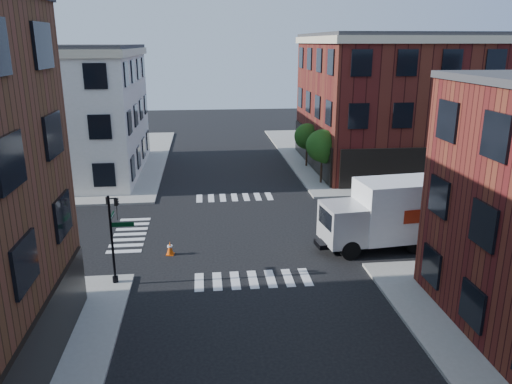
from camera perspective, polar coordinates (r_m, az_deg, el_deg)
The scene contains 10 objects.
ground at distance 31.93m, azimuth -1.64°, elevation -4.36°, with size 120.00×120.00×0.00m, color black.
sidewalk_ne at distance 56.95m, azimuth 18.16°, elevation 4.34°, with size 30.00×30.00×0.15m, color gray.
sidewalk_nw at distance 55.23m, azimuth -25.86°, elevation 3.12°, with size 30.00×30.00×0.15m, color gray.
building_ne at distance 51.37m, azimuth 20.51°, elevation 9.56°, with size 25.00×16.00×12.00m, color #431011.
building_nw at distance 49.02m, azimuth -26.32°, elevation 8.01°, with size 22.00×16.00×11.00m, color silver.
tree_near at distance 41.72m, azimuth 7.65°, elevation 5.07°, with size 2.69×2.69×4.49m.
tree_far at distance 47.52m, azimuth 5.94°, elevation 6.20°, with size 2.43×2.43×4.07m.
signal_pole at distance 24.98m, azimuth -16.01°, elevation -4.16°, with size 1.29×1.24×4.60m.
box_truck at distance 29.90m, azimuth 16.02°, elevation -2.28°, with size 9.03×3.61×4.00m.
traffic_cone at distance 28.62m, azimuth -9.80°, elevation -6.36°, with size 0.50×0.50×0.79m.
Camera 1 is at (-2.31, -29.70, 11.49)m, focal length 35.00 mm.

